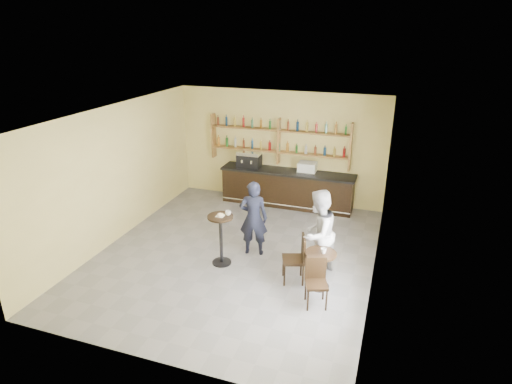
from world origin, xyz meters
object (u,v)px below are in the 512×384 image
(bar_counter, at_px, (287,188))
(patron_second, at_px, (318,234))
(cafe_table, at_px, (320,270))
(chair_south, at_px, (316,284))
(pedestal_table, at_px, (221,240))
(chair_west, at_px, (293,259))
(man_main, at_px, (253,218))
(espresso_machine, at_px, (249,159))
(pastry_case, at_px, (307,168))

(bar_counter, relative_size, patron_second, 2.05)
(cafe_table, bearing_deg, chair_south, -85.24)
(bar_counter, relative_size, pedestal_table, 3.37)
(patron_second, bearing_deg, pedestal_table, -62.69)
(pedestal_table, relative_size, chair_west, 1.13)
(cafe_table, bearing_deg, pedestal_table, 174.19)
(bar_counter, distance_m, cafe_table, 4.18)
(bar_counter, distance_m, patron_second, 3.70)
(man_main, bearing_deg, pedestal_table, 40.39)
(espresso_machine, height_order, pedestal_table, espresso_machine)
(man_main, relative_size, chair_west, 1.74)
(bar_counter, bearing_deg, espresso_machine, 180.00)
(man_main, distance_m, chair_south, 2.31)
(pedestal_table, xyz_separation_m, chair_west, (1.64, -0.17, -0.07))
(pastry_case, bearing_deg, chair_west, -82.86)
(espresso_machine, distance_m, patron_second, 4.29)
(chair_west, bearing_deg, pedestal_table, -114.90)
(pastry_case, xyz_separation_m, man_main, (-0.55, -2.95, -0.32))
(espresso_machine, relative_size, man_main, 0.38)
(bar_counter, xyz_separation_m, pedestal_table, (-0.51, -3.60, 0.05))
(espresso_machine, distance_m, chair_west, 4.48)
(bar_counter, relative_size, cafe_table, 4.92)
(chair_west, height_order, chair_south, chair_west)
(man_main, relative_size, patron_second, 0.93)
(pastry_case, distance_m, chair_south, 4.64)
(chair_west, bearing_deg, pastry_case, 169.83)
(bar_counter, xyz_separation_m, cafe_table, (1.68, -3.83, -0.13))
(bar_counter, bearing_deg, chair_west, -73.28)
(espresso_machine, xyz_separation_m, pedestal_table, (0.64, -3.60, -0.70))
(espresso_machine, distance_m, pastry_case, 1.70)
(man_main, xyz_separation_m, cafe_table, (1.68, -0.88, -0.48))
(bar_counter, height_order, chair_west, bar_counter)
(man_main, relative_size, chair_south, 1.90)
(pastry_case, xyz_separation_m, pedestal_table, (-1.06, -3.60, -0.62))
(pedestal_table, distance_m, cafe_table, 2.21)
(chair_west, distance_m, chair_south, 0.89)
(pedestal_table, xyz_separation_m, chair_south, (2.24, -0.82, -0.11))
(patron_second, bearing_deg, chair_west, -21.93)
(espresso_machine, height_order, chair_west, espresso_machine)
(bar_counter, distance_m, pastry_case, 0.87)
(pedestal_table, bearing_deg, bar_counter, 82.00)
(pastry_case, bearing_deg, chair_south, -76.66)
(chair_west, bearing_deg, chair_south, 23.82)
(bar_counter, height_order, espresso_machine, espresso_machine)
(espresso_machine, distance_m, chair_south, 5.34)
(chair_west, bearing_deg, man_main, -145.07)
(pedestal_table, xyz_separation_m, man_main, (0.51, 0.65, 0.30))
(espresso_machine, bearing_deg, pedestal_table, -77.85)
(bar_counter, relative_size, chair_south, 4.17)
(pedestal_table, xyz_separation_m, cafe_table, (2.19, -0.22, -0.18))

